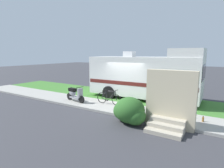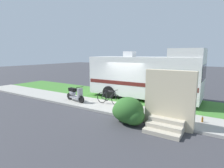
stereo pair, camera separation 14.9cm
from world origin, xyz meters
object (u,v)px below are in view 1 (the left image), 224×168
at_px(motorhome_rv, 145,76).
at_px(bottle_spare, 170,113).
at_px(bicycle, 109,98).
at_px(pickup_truck_near, 141,76).
at_px(scooter, 75,94).
at_px(bottle_green, 203,119).

bearing_deg(motorhome_rv, bottle_spare, -48.49).
bearing_deg(bottle_spare, bicycle, -179.34).
bearing_deg(bicycle, pickup_truck_near, 98.25).
relative_size(scooter, bicycle, 0.98).
xyz_separation_m(pickup_truck_near, bottle_green, (6.03, -7.39, -0.70)).
height_order(bicycle, bottle_green, bicycle).
distance_m(bicycle, bottle_spare, 3.50).
relative_size(bicycle, pickup_truck_near, 0.30).
xyz_separation_m(bicycle, bottle_green, (4.98, -0.16, -0.26)).
height_order(pickup_truck_near, bottle_spare, pickup_truck_near).
xyz_separation_m(motorhome_rv, scooter, (-3.35, -3.22, -1.01)).
bearing_deg(bicycle, bottle_green, -1.89).
xyz_separation_m(scooter, bottle_green, (7.18, 0.36, -0.35)).
xyz_separation_m(bicycle, pickup_truck_near, (-1.05, 7.23, 0.44)).
height_order(motorhome_rv, bicycle, motorhome_rv).
relative_size(motorhome_rv, pickup_truck_near, 1.30).
relative_size(bicycle, bottle_spare, 7.49).
bearing_deg(scooter, pickup_truck_near, 81.52).
xyz_separation_m(scooter, bicycle, (2.20, 0.52, -0.09)).
bearing_deg(motorhome_rv, bicycle, -113.01).
bearing_deg(pickup_truck_near, scooter, -98.48).
bearing_deg(bottle_spare, pickup_truck_near, 122.29).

